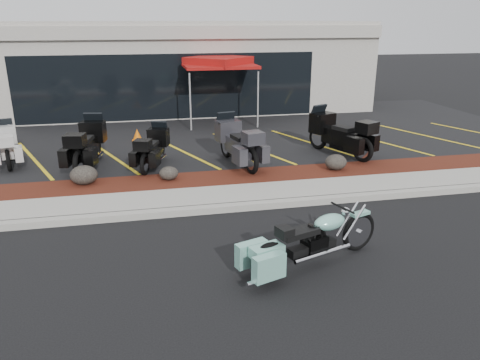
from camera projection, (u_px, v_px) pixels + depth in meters
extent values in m
plane|color=black|center=(208.00, 230.00, 9.61)|extent=(90.00, 90.00, 0.00)
cube|color=gray|center=(202.00, 210.00, 10.41)|extent=(24.00, 0.25, 0.15)
cube|color=gray|center=(198.00, 199.00, 11.06)|extent=(24.00, 1.20, 0.15)
cube|color=#39100D|center=(192.00, 182.00, 12.17)|extent=(24.00, 1.20, 0.16)
cube|color=black|center=(176.00, 135.00, 17.17)|extent=(26.00, 9.60, 0.15)
cube|color=gray|center=(164.00, 65.00, 22.36)|extent=(18.00, 8.00, 4.00)
cube|color=black|center=(170.00, 87.00, 18.84)|extent=(12.00, 0.06, 2.60)
cube|color=gray|center=(167.00, 32.00, 18.13)|extent=(18.00, 0.30, 0.50)
ellipsoid|color=black|center=(84.00, 175.00, 11.70)|extent=(0.68, 0.57, 0.48)
ellipsoid|color=black|center=(169.00, 173.00, 12.05)|extent=(0.49, 0.41, 0.35)
ellipsoid|color=black|center=(336.00, 162.00, 12.84)|extent=(0.61, 0.51, 0.43)
cone|color=#DE6207|center=(137.00, 135.00, 15.92)|extent=(0.37, 0.37, 0.42)
cylinder|color=silver|center=(178.00, 100.00, 17.68)|extent=(0.06, 0.06, 2.11)
cylinder|color=silver|center=(244.00, 102.00, 17.19)|extent=(0.06, 0.06, 2.11)
cylinder|color=silver|center=(197.00, 90.00, 20.05)|extent=(0.06, 0.06, 2.11)
cylinder|color=silver|center=(256.00, 92.00, 19.56)|extent=(0.06, 0.06, 2.11)
cube|color=maroon|center=(218.00, 65.00, 18.23)|extent=(3.62, 3.62, 0.11)
cube|color=maroon|center=(218.00, 61.00, 18.18)|extent=(2.61, 2.61, 0.32)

